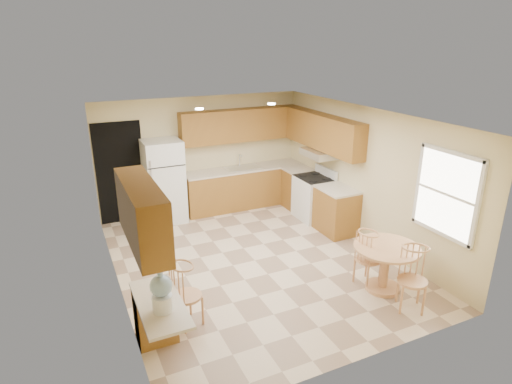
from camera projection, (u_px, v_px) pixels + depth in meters
name	position (u px, v px, depth m)	size (l,w,h in m)	color
floor	(255.00, 260.00, 7.42)	(5.50, 5.50, 0.00)	beige
ceiling	(255.00, 117.00, 6.58)	(4.50, 5.50, 0.02)	white
wall_back	(202.00, 154.00, 9.35)	(4.50, 0.02, 2.50)	beige
wall_front	(361.00, 270.00, 4.66)	(4.50, 0.02, 2.50)	beige
wall_left	(112.00, 216.00, 6.10)	(0.02, 5.50, 2.50)	beige
wall_right	(365.00, 175.00, 7.90)	(0.02, 5.50, 2.50)	beige
doorway	(120.00, 173.00, 8.70)	(0.90, 0.02, 2.10)	black
base_cab_back	(244.00, 188.00, 9.71)	(2.75, 0.60, 0.87)	#9A6727
counter_back	(244.00, 169.00, 9.56)	(2.75, 0.63, 0.04)	beige
base_cab_right_a	(299.00, 189.00, 9.64)	(0.60, 0.59, 0.87)	#9A6727
counter_right_a	(299.00, 170.00, 9.48)	(0.63, 0.59, 0.04)	beige
base_cab_right_b	(336.00, 211.00, 8.40)	(0.60, 0.80, 0.87)	#9A6727
counter_right_b	(338.00, 189.00, 8.24)	(0.63, 0.80, 0.04)	beige
upper_cab_back	(241.00, 125.00, 9.35)	(2.75, 0.33, 0.70)	#9A6727
upper_cab_right	(323.00, 132.00, 8.66)	(0.33, 2.42, 0.70)	#9A6727
upper_cab_left	(142.00, 214.00, 4.60)	(0.33, 1.40, 0.70)	#9A6727
sink	(243.00, 168.00, 9.54)	(0.78, 0.44, 0.01)	silver
range_hood	(319.00, 153.00, 8.75)	(0.50, 0.76, 0.14)	silver
desk_pedestal	(155.00, 314.00, 5.38)	(0.48, 0.42, 0.72)	#9A6727
desk_top	(160.00, 304.00, 4.92)	(0.50, 1.20, 0.04)	beige
window	(447.00, 194.00, 6.23)	(0.06, 1.12, 1.30)	white
can_light_a	(199.00, 109.00, 7.41)	(0.14, 0.14, 0.02)	white
can_light_b	(271.00, 104.00, 7.97)	(0.14, 0.14, 0.02)	white
refrigerator	(164.00, 181.00, 8.80)	(0.76, 0.74, 1.72)	white
stove	(314.00, 197.00, 9.04)	(0.65, 0.76, 1.09)	white
dining_table	(385.00, 262.00, 6.42)	(0.98, 0.98, 0.73)	tan
chair_table_a	(372.00, 255.00, 6.49)	(0.39, 0.50, 0.88)	tan
chair_table_b	(418.00, 276.00, 5.84)	(0.42, 0.49, 0.94)	tan
chair_desk	(188.00, 291.00, 5.52)	(0.40, 0.52, 0.91)	tan
water_crock	(162.00, 293.00, 4.70)	(0.25, 0.25, 0.51)	white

